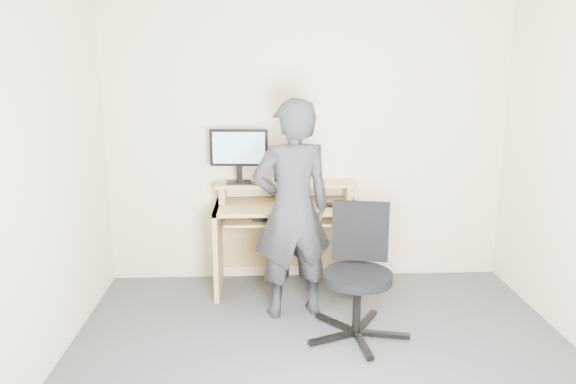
{
  "coord_description": "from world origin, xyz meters",
  "views": [
    {
      "loc": [
        -0.39,
        -3.11,
        1.91
      ],
      "look_at": [
        -0.2,
        1.05,
        0.95
      ],
      "focal_mm": 35.0,
      "sensor_mm": 36.0,
      "label": 1
    }
  ],
  "objects": [
    {
      "name": "external_drive",
      "position": [
        -0.24,
        1.62,
        1.01
      ],
      "size": [
        0.1,
        0.14,
        0.2
      ],
      "primitive_type": "cube",
      "rotation": [
        0.0,
        0.0,
        0.25
      ],
      "color": "black",
      "rests_on": "desk"
    },
    {
      "name": "ground",
      "position": [
        0.0,
        0.0,
        0.0
      ],
      "size": [
        3.5,
        3.5,
        0.0
      ],
      "primitive_type": "plane",
      "color": "#4C4C51",
      "rests_on": "ground"
    },
    {
      "name": "mouse",
      "position": [
        0.17,
        1.35,
        0.77
      ],
      "size": [
        0.11,
        0.08,
        0.04
      ],
      "primitive_type": "ellipsoid",
      "rotation": [
        0.0,
        0.0,
        0.17
      ],
      "color": "black",
      "rests_on": "desk"
    },
    {
      "name": "office_chair",
      "position": [
        0.28,
        0.61,
        0.5
      ],
      "size": [
        0.73,
        0.71,
        0.92
      ],
      "rotation": [
        0.0,
        0.0,
        -0.22
      ],
      "color": "black",
      "rests_on": "ground"
    },
    {
      "name": "desk",
      "position": [
        -0.2,
        1.53,
        0.55
      ],
      "size": [
        1.2,
        0.6,
        0.91
      ],
      "color": "tan",
      "rests_on": "ground"
    },
    {
      "name": "back_wall",
      "position": [
        0.0,
        1.75,
        1.25
      ],
      "size": [
        3.5,
        0.02,
        2.5
      ],
      "primitive_type": "cube",
      "color": "beige",
      "rests_on": "ground"
    },
    {
      "name": "charger",
      "position": [
        -0.53,
        1.53,
        0.93
      ],
      "size": [
        0.05,
        0.05,
        0.03
      ],
      "primitive_type": "cube",
      "rotation": [
        0.0,
        0.0,
        -0.26
      ],
      "color": "black",
      "rests_on": "desk"
    },
    {
      "name": "travel_mug",
      "position": [
        -0.15,
        1.59,
        1.0
      ],
      "size": [
        0.09,
        0.09,
        0.18
      ],
      "primitive_type": "cylinder",
      "rotation": [
        0.0,
        0.0,
        -0.15
      ],
      "color": "#BCBCC1",
      "rests_on": "desk"
    },
    {
      "name": "smartphone",
      "position": [
        0.08,
        1.55,
        0.92
      ],
      "size": [
        0.1,
        0.14,
        0.01
      ],
      "primitive_type": "cube",
      "rotation": [
        0.0,
        0.0,
        -0.23
      ],
      "color": "black",
      "rests_on": "desk"
    },
    {
      "name": "monitor",
      "position": [
        -0.59,
        1.57,
        1.19
      ],
      "size": [
        0.49,
        0.14,
        0.46
      ],
      "rotation": [
        0.0,
        0.0,
        -0.07
      ],
      "color": "black",
      "rests_on": "desk"
    },
    {
      "name": "keyboard",
      "position": [
        -0.25,
        1.36,
        0.67
      ],
      "size": [
        0.47,
        0.2,
        0.03
      ],
      "primitive_type": "cube",
      "rotation": [
        0.0,
        0.0,
        -0.04
      ],
      "color": "black",
      "rests_on": "desk"
    },
    {
      "name": "person",
      "position": [
        -0.18,
        0.95,
        0.83
      ],
      "size": [
        0.68,
        0.53,
        1.67
      ],
      "primitive_type": "imported",
      "rotation": [
        0.0,
        0.0,
        3.37
      ],
      "color": "black",
      "rests_on": "ground"
    },
    {
      "name": "headphones",
      "position": [
        -0.37,
        1.65,
        0.92
      ],
      "size": [
        0.2,
        0.2,
        0.06
      ],
      "primitive_type": "torus",
      "rotation": [
        0.26,
        0.0,
        0.35
      ],
      "color": "silver",
      "rests_on": "desk"
    }
  ]
}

